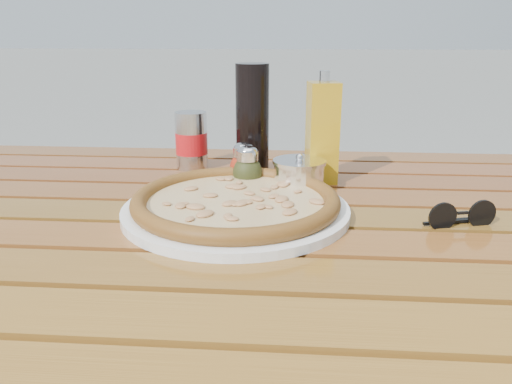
# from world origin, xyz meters

# --- Properties ---
(table) EXTENTS (1.40, 0.90, 0.75)m
(table) POSITION_xyz_m (0.00, -0.00, 0.67)
(table) COLOR #351B0C
(table) RESTS_ON ground
(plate) EXTENTS (0.45, 0.45, 0.01)m
(plate) POSITION_xyz_m (-0.03, -0.00, 0.76)
(plate) COLOR white
(plate) RESTS_ON table
(pizza) EXTENTS (0.39, 0.39, 0.03)m
(pizza) POSITION_xyz_m (-0.03, -0.00, 0.77)
(pizza) COLOR beige
(pizza) RESTS_ON plate
(pepper_shaker) EXTENTS (0.06, 0.06, 0.08)m
(pepper_shaker) POSITION_xyz_m (-0.03, 0.16, 0.79)
(pepper_shaker) COLOR #AB2C13
(pepper_shaker) RESTS_ON table
(oregano_shaker) EXTENTS (0.06, 0.06, 0.08)m
(oregano_shaker) POSITION_xyz_m (-0.02, 0.13, 0.79)
(oregano_shaker) COLOR #363B17
(oregano_shaker) RESTS_ON table
(dark_bottle) EXTENTS (0.09, 0.09, 0.22)m
(dark_bottle) POSITION_xyz_m (-0.02, 0.23, 0.86)
(dark_bottle) COLOR black
(dark_bottle) RESTS_ON table
(soda_can) EXTENTS (0.08, 0.08, 0.12)m
(soda_can) POSITION_xyz_m (-0.15, 0.27, 0.81)
(soda_can) COLOR silver
(soda_can) RESTS_ON table
(olive_oil_cruet) EXTENTS (0.06, 0.06, 0.21)m
(olive_oil_cruet) POSITION_xyz_m (0.11, 0.19, 0.85)
(olive_oil_cruet) COLOR #B18512
(olive_oil_cruet) RESTS_ON table
(parmesan_tin) EXTENTS (0.11, 0.11, 0.07)m
(parmesan_tin) POSITION_xyz_m (0.07, 0.12, 0.78)
(parmesan_tin) COLOR white
(parmesan_tin) RESTS_ON table
(sunglasses) EXTENTS (0.11, 0.05, 0.04)m
(sunglasses) POSITION_xyz_m (0.31, -0.03, 0.77)
(sunglasses) COLOR black
(sunglasses) RESTS_ON table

